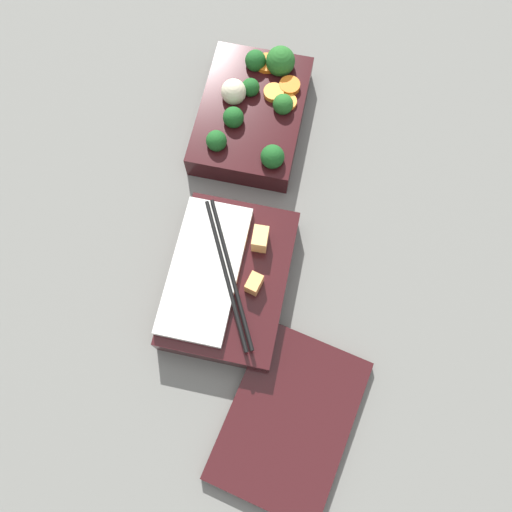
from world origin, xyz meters
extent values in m
plane|color=slate|center=(0.00, 0.00, 0.00)|extent=(3.00, 3.00, 0.00)
cube|color=black|center=(-0.14, -0.01, 0.02)|extent=(0.21, 0.15, 0.04)
sphere|color=#19511E|center=(-0.07, -0.04, 0.05)|extent=(0.03, 0.03, 0.03)
sphere|color=#19511E|center=(-0.17, -0.01, 0.05)|extent=(0.03, 0.03, 0.03)
sphere|color=#19511E|center=(-0.21, -0.02, 0.05)|extent=(0.03, 0.03, 0.03)
sphere|color=#19511E|center=(-0.06, 0.04, 0.05)|extent=(0.03, 0.03, 0.03)
sphere|color=#236023|center=(-0.15, 0.04, 0.05)|extent=(0.03, 0.03, 0.03)
sphere|color=#236023|center=(-0.22, 0.02, 0.05)|extent=(0.04, 0.04, 0.04)
sphere|color=#19511E|center=(-0.11, -0.03, 0.05)|extent=(0.03, 0.03, 0.03)
cylinder|color=orange|center=(-0.19, 0.04, 0.05)|extent=(0.04, 0.04, 0.01)
cylinder|color=orange|center=(-0.17, 0.02, 0.04)|extent=(0.04, 0.04, 0.01)
cylinder|color=orange|center=(-0.16, 0.04, 0.04)|extent=(0.03, 0.03, 0.01)
cylinder|color=orange|center=(-0.22, 0.00, 0.04)|extent=(0.05, 0.05, 0.01)
sphere|color=beige|center=(-0.15, -0.04, 0.05)|extent=(0.04, 0.04, 0.04)
cube|color=black|center=(0.11, 0.02, 0.02)|extent=(0.21, 0.15, 0.04)
cube|color=white|center=(0.11, -0.01, 0.05)|extent=(0.19, 0.09, 0.01)
cube|color=#EAB266|center=(0.06, 0.05, 0.05)|extent=(0.03, 0.02, 0.03)
cube|color=#F4A356|center=(0.12, 0.05, 0.05)|extent=(0.03, 0.02, 0.02)
cylinder|color=black|center=(0.12, 0.02, 0.06)|extent=(0.18, 0.10, 0.01)
cylinder|color=black|center=(0.11, 0.02, 0.06)|extent=(0.18, 0.10, 0.01)
cube|color=black|center=(0.27, 0.13, 0.01)|extent=(0.23, 0.18, 0.02)
camera|label=1|loc=(0.29, 0.09, 0.65)|focal=35.00mm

